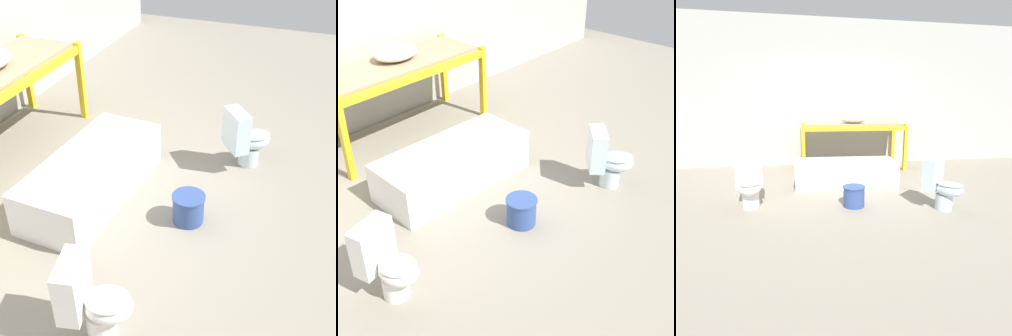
# 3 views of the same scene
# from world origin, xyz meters

# --- Properties ---
(ground_plane) EXTENTS (12.00, 12.00, 0.00)m
(ground_plane) POSITION_xyz_m (0.00, 0.00, 0.00)
(ground_plane) COLOR gray
(warehouse_wall_rear) EXTENTS (10.80, 0.08, 3.20)m
(warehouse_wall_rear) POSITION_xyz_m (0.00, 1.84, 1.60)
(warehouse_wall_rear) COLOR #ADADA8
(warehouse_wall_rear) RESTS_ON ground_plane
(shelving_rack) EXTENTS (2.19, 0.86, 0.98)m
(shelving_rack) POSITION_xyz_m (0.39, 1.26, 0.85)
(shelving_rack) COLOR gold
(shelving_rack) RESTS_ON ground_plane
(sink_basin) EXTENTS (0.56, 0.43, 0.26)m
(sink_basin) POSITION_xyz_m (0.42, 1.30, 1.07)
(sink_basin) COLOR silver
(sink_basin) RESTS_ON shelving_rack
(bathtub_main) EXTENTS (1.70, 0.78, 0.44)m
(bathtub_main) POSITION_xyz_m (0.03, -0.03, 0.25)
(bathtub_main) COLOR white
(bathtub_main) RESTS_ON ground_plane
(toilet_near) EXTENTS (0.55, 0.57, 0.65)m
(toilet_near) POSITION_xyz_m (1.08, -1.29, 0.32)
(toilet_near) COLOR silver
(toilet_near) RESTS_ON ground_plane
(toilet_far) EXTENTS (0.41, 0.54, 0.65)m
(toilet_far) POSITION_xyz_m (-1.40, -0.81, 0.32)
(toilet_far) COLOR white
(toilet_far) RESTS_ON ground_plane
(bucket_white) EXTENTS (0.30, 0.30, 0.28)m
(bucket_white) POSITION_xyz_m (-0.03, -1.03, 0.15)
(bucket_white) COLOR #334C8C
(bucket_white) RESTS_ON ground_plane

